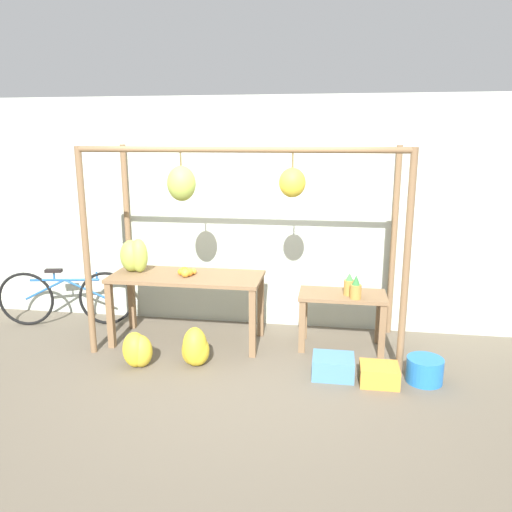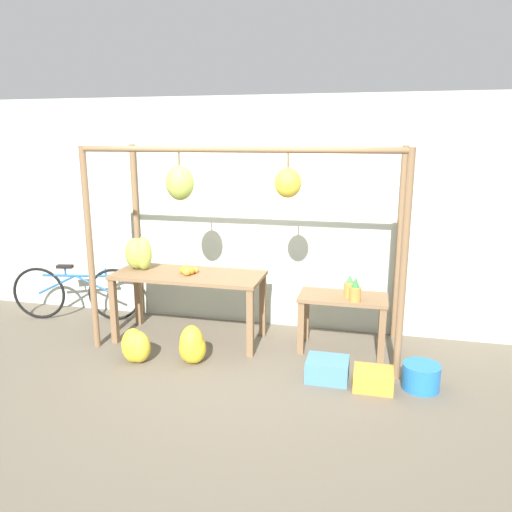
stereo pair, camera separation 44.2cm
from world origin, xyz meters
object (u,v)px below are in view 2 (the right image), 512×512
orange_pile (188,270)px  banana_pile_ground_left (135,346)px  fruit_crate_purple (373,379)px  pineapple_cluster (352,289)px  fruit_crate_white (327,369)px  parked_bicycle (77,293)px  banana_pile_ground_right (192,346)px  blue_bucket (421,376)px  banana_pile_on_table (139,253)px

orange_pile → banana_pile_ground_left: (-0.36, -0.68, -0.67)m
fruit_crate_purple → pineapple_cluster: bearing=109.9°
banana_pile_ground_left → fruit_crate_white: banana_pile_ground_left is taller
pineapple_cluster → fruit_crate_purple: (0.26, -0.71, -0.65)m
pineapple_cluster → banana_pile_ground_left: bearing=-162.2°
parked_bicycle → fruit_crate_purple: 3.91m
pineapple_cluster → banana_pile_ground_right: bearing=-160.0°
banana_pile_ground_left → banana_pile_ground_right: banana_pile_ground_right is taller
orange_pile → parked_bicycle: size_ratio=0.13×
pineapple_cluster → fruit_crate_white: pineapple_cluster is taller
orange_pile → blue_bucket: (2.54, -0.58, -0.72)m
banana_pile_on_table → parked_bicycle: size_ratio=0.26×
orange_pile → pineapple_cluster: same height
banana_pile_on_table → parked_bicycle: 1.23m
pineapple_cluster → blue_bucket: size_ratio=0.75×
pineapple_cluster → blue_bucket: pineapple_cluster is taller
banana_pile_on_table → fruit_crate_purple: banana_pile_on_table is taller
banana_pile_ground_left → fruit_crate_white: bearing=2.2°
banana_pile_on_table → banana_pile_ground_right: banana_pile_on_table is taller
fruit_crate_white → parked_bicycle: 3.46m
banana_pile_on_table → pineapple_cluster: (2.48, -0.04, -0.25)m
blue_bucket → parked_bicycle: size_ratio=0.21×
orange_pile → banana_pile_ground_left: bearing=-117.9°
pineapple_cluster → banana_pile_ground_right: 1.80m
banana_pile_on_table → fruit_crate_white: (2.30, -0.67, -0.89)m
fruit_crate_white → blue_bucket: size_ratio=1.17×
banana_pile_ground_left → banana_pile_ground_right: size_ratio=0.95×
banana_pile_on_table → parked_bicycle: (-1.03, 0.23, -0.63)m
fruit_crate_white → fruit_crate_purple: size_ratio=1.11×
banana_pile_ground_left → blue_bucket: (2.90, 0.10, -0.06)m
orange_pile → blue_bucket: 2.71m
orange_pile → fruit_crate_purple: orange_pile is taller
parked_bicycle → fruit_crate_purple: size_ratio=4.52×
blue_bucket → pineapple_cluster: bearing=138.8°
banana_pile_ground_right → pineapple_cluster: bearing=20.0°
banana_pile_on_table → banana_pile_ground_left: bearing=-69.4°
fruit_crate_white → banana_pile_on_table: bearing=163.8°
blue_bucket → fruit_crate_purple: size_ratio=0.95×
banana_pile_ground_left → parked_bicycle: (-1.31, 0.98, 0.18)m
orange_pile → fruit_crate_purple: bearing=-18.0°
fruit_crate_white → orange_pile: bearing=160.3°
pineapple_cluster → fruit_crate_purple: bearing=-70.1°
pineapple_cluster → fruit_crate_white: size_ratio=0.64×
banana_pile_ground_left → fruit_crate_purple: 2.46m
fruit_crate_white → fruit_crate_purple: fruit_crate_white is taller
banana_pile_ground_right → fruit_crate_purple: banana_pile_ground_right is taller
fruit_crate_white → parked_bicycle: size_ratio=0.25×
pineapple_cluster → parked_bicycle: 3.55m
banana_pile_ground_right → parked_bicycle: size_ratio=0.25×
banana_pile_ground_left → fruit_crate_purple: size_ratio=1.07×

